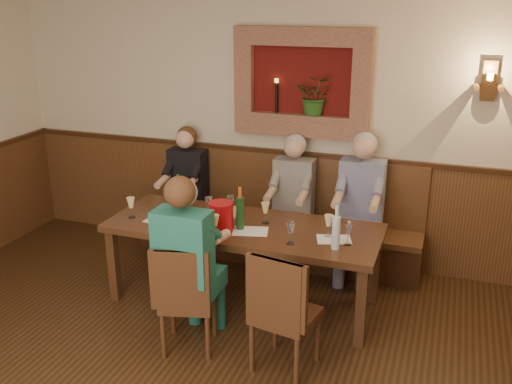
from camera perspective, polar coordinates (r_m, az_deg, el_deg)
room_shell at (r=3.08m, az=-13.64°, el=4.04°), size 6.04×6.04×2.82m
wainscoting at (r=3.63m, az=-11.99°, el=-16.20°), size 6.02×6.02×1.15m
wall_niche at (r=5.67m, az=4.93°, el=10.36°), size 1.36×0.30×1.06m
wall_sconce at (r=5.47m, az=22.26°, el=10.17°), size 0.25×0.20×0.35m
dining_table at (r=5.05m, az=-1.26°, el=-4.08°), size 2.40×0.90×0.75m
bench at (r=6.00m, az=1.93°, el=-3.79°), size 3.00×0.45×1.11m
chair_near_left at (r=4.60m, az=-6.74°, el=-12.40°), size 0.49×0.49×0.91m
chair_near_right at (r=4.35m, az=2.84°, el=-14.06°), size 0.50×0.50×0.97m
person_bench_left at (r=6.17m, az=-7.07°, el=-0.94°), size 0.39×0.48×1.36m
person_bench_mid at (r=5.77m, az=3.54°, el=-2.24°), size 0.40×0.49×1.37m
person_bench_right at (r=5.62m, az=10.21°, el=-2.74°), size 0.43×0.52×1.44m
person_chair_front at (r=4.49m, az=-6.63°, el=-8.39°), size 0.43×0.52×1.44m
spittoon_bucket at (r=4.89m, az=-3.53°, el=-2.41°), size 0.26×0.26×0.24m
wine_bottle_green_a at (r=4.87m, az=-1.61°, el=-2.03°), size 0.07×0.07×0.38m
wine_bottle_green_b at (r=5.24m, az=-7.73°, el=-0.64°), size 0.07×0.07×0.38m
water_bottle at (r=4.54m, az=8.00°, el=-3.94°), size 0.08×0.08×0.36m
tasting_sheet_a at (r=5.18m, az=-9.33°, el=-2.81°), size 0.31×0.24×0.00m
tasting_sheet_b at (r=4.88m, az=-0.56°, el=-3.93°), size 0.34×0.28×0.00m
tasting_sheet_c at (r=4.76m, az=7.80°, el=-4.71°), size 0.33×0.27×0.00m
tasting_sheet_d at (r=4.96m, az=-7.54°, el=-3.72°), size 0.33×0.28×0.00m
wine_glass_0 at (r=5.26m, az=-12.37°, el=-1.54°), size 0.08×0.08×0.19m
wine_glass_1 at (r=5.39m, az=-8.84°, el=-0.81°), size 0.08×0.08×0.19m
wine_glass_2 at (r=5.05m, az=-8.15°, el=-2.14°), size 0.08×0.08×0.19m
wine_glass_3 at (r=5.16m, az=-4.74°, el=-1.54°), size 0.08×0.08×0.19m
wine_glass_4 at (r=4.91m, az=-2.19°, el=-2.60°), size 0.08×0.08×0.19m
wine_glass_5 at (r=5.02m, az=0.95°, el=-2.10°), size 0.08×0.08×0.19m
wine_glass_6 at (r=4.61m, az=3.48°, el=-4.10°), size 0.08×0.08×0.19m
wine_glass_7 at (r=4.78m, az=7.26°, el=-3.39°), size 0.08×0.08×0.19m
wine_glass_8 at (r=4.65m, az=9.21°, el=-4.13°), size 0.08×0.08×0.19m
wine_glass_9 at (r=4.75m, az=-4.11°, el=-3.39°), size 0.08×0.08×0.19m
wine_glass_10 at (r=5.19m, az=-2.53°, el=-1.39°), size 0.08×0.08×0.19m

